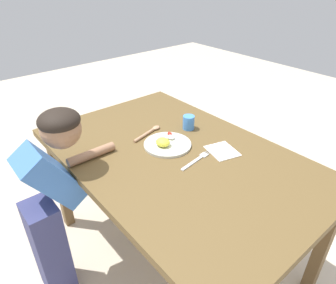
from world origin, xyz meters
name	(u,v)px	position (x,y,z in m)	size (l,w,h in m)	color
ground_plane	(175,251)	(0.00, 0.00, 0.00)	(8.00, 8.00, 0.00)	beige
dining_table	(176,166)	(0.00, 0.00, 0.64)	(1.41, 0.92, 0.71)	brown
plate	(167,144)	(-0.09, 0.01, 0.72)	(0.24, 0.24, 0.05)	beige
fork	(197,160)	(0.10, 0.04, 0.71)	(0.05, 0.22, 0.01)	silver
spoon	(149,132)	(-0.25, 0.02, 0.72)	(0.08, 0.21, 0.02)	tan
drinking_cup	(189,122)	(-0.15, 0.22, 0.75)	(0.06, 0.06, 0.08)	#4388E5
person	(54,201)	(-0.23, -0.55, 0.56)	(0.19, 0.48, 1.00)	navy
napkin	(222,151)	(0.13, 0.19, 0.71)	(0.15, 0.13, 0.00)	white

